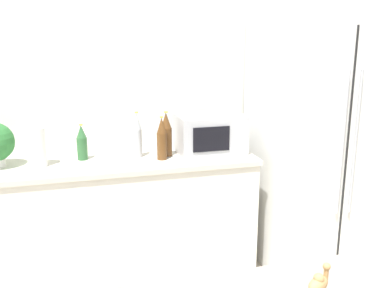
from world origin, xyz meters
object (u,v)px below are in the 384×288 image
refrigerator (318,144)px  camel_figurine_second (319,283)px  microwave (209,133)px  back_bottle_0 (137,136)px  back_bottle_3 (82,143)px  back_bottle_2 (162,139)px  paper_towel_roll (36,147)px  back_bottle_1 (166,135)px

refrigerator → camel_figurine_second: (-1.17, -1.91, 0.15)m
microwave → back_bottle_0: size_ratio=1.48×
back_bottle_3 → back_bottle_2: bearing=-14.7°
refrigerator → back_bottle_2: (-1.23, -0.01, 0.12)m
back_bottle_3 → paper_towel_roll: bearing=-162.3°
refrigerator → back_bottle_0: 1.39m
back_bottle_1 → back_bottle_3: bearing=175.1°
microwave → back_bottle_0: bearing=180.0°
microwave → back_bottle_2: (-0.38, -0.11, 0.00)m
paper_towel_roll → camel_figurine_second: size_ratio=2.31×
paper_towel_roll → back_bottle_1: 0.87m
microwave → refrigerator: bearing=-6.5°
microwave → camel_figurine_second: 2.03m
back_bottle_0 → back_bottle_2: (0.15, -0.11, -0.01)m
back_bottle_1 → back_bottle_2: (-0.05, -0.09, -0.01)m
microwave → back_bottle_0: (-0.53, 0.00, 0.01)m
refrigerator → microwave: 0.87m
refrigerator → back_bottle_0: bearing=176.0°
back_bottle_0 → back_bottle_2: back_bottle_0 is taller
paper_towel_roll → microwave: size_ratio=0.54×
microwave → back_bottle_3: microwave is taller
paper_towel_roll → back_bottle_3: size_ratio=1.04×
paper_towel_roll → back_bottle_0: 0.67m
microwave → back_bottle_3: bearing=177.9°
microwave → back_bottle_2: bearing=-164.2°
refrigerator → back_bottle_3: refrigerator is taller
back_bottle_0 → back_bottle_1: (0.20, -0.02, -0.00)m
back_bottle_0 → paper_towel_roll: bearing=-174.9°
back_bottle_1 → back_bottle_2: size_ratio=1.06×
paper_towel_roll → back_bottle_2: back_bottle_2 is taller
paper_towel_roll → camel_figurine_second: (0.88, -1.95, 0.04)m
camel_figurine_second → paper_towel_roll: bearing=114.4°
paper_towel_roll → camel_figurine_second: 2.14m
refrigerator → back_bottle_2: refrigerator is taller
paper_towel_roll → microwave: (1.20, 0.06, 0.01)m
back_bottle_2 → camel_figurine_second: (0.06, -1.90, 0.03)m
back_bottle_1 → paper_towel_roll: bearing=-177.2°
back_bottle_2 → camel_figurine_second: size_ratio=2.69×
microwave → back_bottle_1: 0.33m
refrigerator → camel_figurine_second: size_ratio=16.26×
back_bottle_1 → back_bottle_3: back_bottle_1 is taller
microwave → paper_towel_roll: bearing=-177.2°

